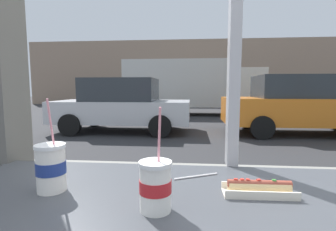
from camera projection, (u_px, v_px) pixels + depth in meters
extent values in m
plane|color=#2D2D30|center=(196.00, 126.00, 9.14)|extent=(60.00, 60.00, 0.00)
cube|color=gray|center=(207.00, 206.00, 2.79)|extent=(16.00, 2.80, 0.12)
cube|color=#2A2C30|center=(233.00, 169.00, 1.14)|extent=(2.14, 0.02, 0.02)
cube|color=#9E9EA3|center=(235.00, 16.00, 1.11)|extent=(0.05, 0.08, 1.35)
cube|color=gray|center=(194.00, 73.00, 20.98)|extent=(28.00, 1.20, 5.29)
cylinder|color=silver|center=(51.00, 169.00, 0.87)|extent=(0.10, 0.10, 0.15)
cylinder|color=navy|center=(51.00, 167.00, 0.87)|extent=(0.10, 0.10, 0.04)
cylinder|color=black|center=(50.00, 149.00, 0.86)|extent=(0.09, 0.09, 0.01)
cylinder|color=white|center=(50.00, 146.00, 0.86)|extent=(0.10, 0.10, 0.01)
cylinder|color=pink|center=(51.00, 128.00, 0.84)|extent=(0.01, 0.03, 0.20)
cylinder|color=white|center=(155.00, 188.00, 0.73)|extent=(0.09, 0.09, 0.13)
cylinder|color=red|center=(155.00, 186.00, 0.73)|extent=(0.09, 0.09, 0.04)
cylinder|color=black|center=(155.00, 167.00, 0.72)|extent=(0.08, 0.08, 0.01)
cylinder|color=white|center=(155.00, 163.00, 0.72)|extent=(0.10, 0.10, 0.01)
cylinder|color=pink|center=(159.00, 142.00, 0.71)|extent=(0.02, 0.03, 0.20)
cube|color=beige|center=(259.00, 194.00, 0.84)|extent=(0.24, 0.08, 0.01)
cube|color=beige|center=(262.00, 196.00, 0.80)|extent=(0.24, 0.01, 0.03)
cube|color=beige|center=(256.00, 186.00, 0.88)|extent=(0.24, 0.01, 0.03)
cylinder|color=#DBB77A|center=(259.00, 187.00, 0.84)|extent=(0.20, 0.04, 0.04)
cylinder|color=brown|center=(259.00, 184.00, 0.84)|extent=(0.21, 0.03, 0.03)
cube|color=red|center=(247.00, 180.00, 0.84)|extent=(0.01, 0.01, 0.01)
cube|color=#337A2D|center=(274.00, 181.00, 0.83)|extent=(0.01, 0.01, 0.01)
cube|color=red|center=(242.00, 180.00, 0.84)|extent=(0.01, 0.01, 0.01)
cube|color=red|center=(236.00, 180.00, 0.84)|extent=(0.01, 0.01, 0.01)
cube|color=red|center=(259.00, 180.00, 0.84)|extent=(0.01, 0.01, 0.01)
cylinder|color=white|center=(196.00, 176.00, 1.01)|extent=(0.17, 0.09, 0.01)
cube|color=#BCBCC1|center=(123.00, 111.00, 7.97)|extent=(4.21, 1.88, 0.66)
cube|color=#282D33|center=(121.00, 90.00, 7.90)|extent=(2.19, 1.66, 0.70)
cylinder|color=black|center=(167.00, 118.00, 8.82)|extent=(0.64, 0.18, 0.64)
cylinder|color=black|center=(160.00, 126.00, 6.96)|extent=(0.64, 0.18, 0.64)
cylinder|color=black|center=(95.00, 118.00, 9.06)|extent=(0.64, 0.18, 0.64)
cylinder|color=black|center=(70.00, 125.00, 7.20)|extent=(0.64, 0.18, 0.64)
cube|color=orange|center=(305.00, 111.00, 7.47)|extent=(4.69, 1.85, 0.77)
cube|color=#282D33|center=(299.00, 87.00, 7.41)|extent=(2.44, 1.62, 0.66)
cylinder|color=black|center=(247.00, 119.00, 8.55)|extent=(0.64, 0.18, 0.64)
cylinder|color=black|center=(262.00, 128.00, 6.73)|extent=(0.64, 0.18, 0.64)
cube|color=beige|center=(176.00, 84.00, 13.10)|extent=(5.19, 2.20, 2.32)
cube|color=beige|center=(243.00, 88.00, 12.81)|extent=(1.90, 2.10, 1.90)
cylinder|color=black|center=(238.00, 105.00, 13.96)|extent=(0.90, 0.24, 0.90)
cylinder|color=black|center=(246.00, 108.00, 11.88)|extent=(0.90, 0.24, 0.90)
cylinder|color=black|center=(161.00, 104.00, 14.40)|extent=(0.90, 0.24, 0.90)
cylinder|color=black|center=(155.00, 107.00, 12.22)|extent=(0.90, 0.24, 0.90)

